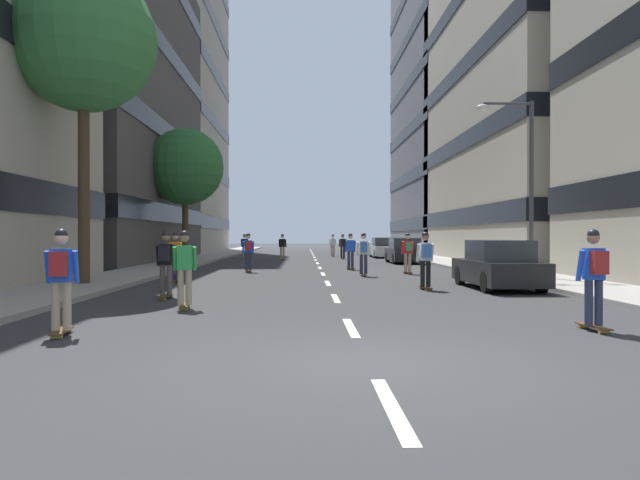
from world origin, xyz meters
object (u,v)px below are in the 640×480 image
at_px(skater_1, 244,245).
at_px(skater_11, 426,257).
at_px(skater_6, 61,275).
at_px(skater_7, 364,251).
at_px(parked_car_far, 404,252).
at_px(skater_3, 333,244).
at_px(skater_12, 282,246).
at_px(parked_car_mid, 498,266).
at_px(skater_4, 166,260).
at_px(skater_10, 351,250).
at_px(streetlamp_right, 522,169).
at_px(skater_8, 185,266).
at_px(street_tree_mid, 83,40).
at_px(parked_car_near, 384,248).
at_px(street_tree_near, 185,167).
at_px(skater_5, 248,250).
at_px(skater_0, 408,251).
at_px(skater_13, 175,255).
at_px(skater_9, 594,273).
at_px(skater_2, 343,245).

bearing_deg(skater_1, skater_11, -72.29).
distance_m(skater_6, skater_7, 15.65).
relative_size(parked_car_far, skater_1, 2.47).
relative_size(skater_3, skater_12, 1.00).
bearing_deg(skater_3, parked_car_mid, -82.72).
distance_m(skater_4, skater_10, 14.44).
xyz_separation_m(streetlamp_right, skater_12, (-9.50, 19.02, -3.15)).
distance_m(skater_10, skater_12, 12.50).
bearing_deg(skater_8, skater_12, 87.34).
height_order(parked_car_mid, street_tree_mid, street_tree_mid).
relative_size(parked_car_near, skater_1, 2.47).
bearing_deg(skater_8, skater_11, 35.22).
relative_size(streetlamp_right, skater_8, 3.65).
distance_m(street_tree_near, skater_12, 8.98).
xyz_separation_m(skater_1, skater_5, (1.76, -16.09, 0.00)).
height_order(street_tree_near, skater_0, street_tree_near).
relative_size(parked_car_near, skater_11, 2.47).
height_order(streetlamp_right, skater_13, streetlamp_right).
distance_m(skater_0, skater_9, 15.41).
xyz_separation_m(skater_9, skater_13, (-9.58, 10.94, -0.03)).
relative_size(parked_car_mid, skater_2, 2.47).
height_order(street_tree_mid, skater_5, street_tree_mid).
distance_m(skater_8, skater_13, 7.81).
bearing_deg(skater_12, skater_8, -92.66).
bearing_deg(parked_car_near, skater_2, -143.15).
relative_size(skater_0, skater_4, 1.00).
relative_size(skater_1, skater_4, 1.00).
height_order(parked_car_near, skater_13, skater_13).
height_order(skater_1, skater_2, same).
height_order(skater_2, skater_13, same).
distance_m(street_tree_near, skater_1, 9.25).
xyz_separation_m(skater_4, skater_13, (-0.91, 5.43, -0.03)).
distance_m(skater_4, skater_13, 5.51).
height_order(skater_2, skater_7, same).
relative_size(parked_car_mid, skater_4, 2.47).
xyz_separation_m(skater_0, skater_13, (-9.04, -4.46, -0.03)).
xyz_separation_m(street_tree_mid, skater_3, (9.40, 28.35, -6.92)).
relative_size(skater_0, skater_3, 1.00).
xyz_separation_m(parked_car_near, skater_2, (-3.28, -2.46, 0.29)).
bearing_deg(skater_11, skater_2, 92.17).
height_order(skater_8, skater_13, same).
height_order(skater_4, skater_12, same).
height_order(parked_car_mid, street_tree_near, street_tree_near).
bearing_deg(parked_car_near, skater_12, -151.77).
distance_m(parked_car_mid, skater_13, 10.96).
distance_m(skater_0, skater_6, 17.82).
xyz_separation_m(skater_4, skater_12, (2.19, 25.11, -0.03)).
xyz_separation_m(skater_1, skater_10, (6.55, -14.21, -0.03)).
height_order(skater_10, skater_12, same).
xyz_separation_m(skater_1, skater_6, (0.24, -33.14, 0.00)).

